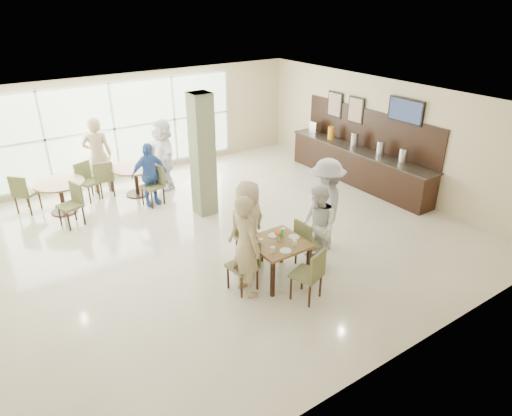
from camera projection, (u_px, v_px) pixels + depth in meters
ground at (216, 237)px, 9.68m from camera, size 10.00×10.00×0.00m
room_shell at (213, 161)px, 8.95m from camera, size 10.00×10.00×10.00m
window_bank at (114, 129)px, 12.14m from camera, size 7.00×0.04×7.00m
column at (203, 156)px, 10.18m from camera, size 0.45×0.45×2.80m
main_table at (278, 247)px, 8.03m from camera, size 0.94×0.94×0.75m
round_table_left at (60, 189)px, 10.54m from camera, size 1.12×1.12×0.75m
round_table_right at (136, 173)px, 11.47m from camera, size 1.16×1.16×0.75m
chairs_main_table at (277, 254)px, 8.13m from camera, size 1.96×2.07×0.95m
chairs_table_left at (62, 193)px, 10.60m from camera, size 2.02×1.90×0.95m
chairs_table_right at (139, 176)px, 11.55m from camera, size 2.04×1.79×0.95m
tabletop_clutter at (280, 239)px, 7.95m from camera, size 0.76×0.74×0.21m
buffet_counter at (358, 163)px, 12.22m from camera, size 0.64×4.70×1.95m
wall_tv at (406, 111)px, 10.83m from camera, size 0.06×1.00×0.58m
framed_art_a at (356, 110)px, 12.16m from camera, size 0.05×0.55×0.70m
framed_art_b at (335, 105)px, 12.75m from camera, size 0.05×0.55×0.70m
teen_left at (246, 246)px, 7.54m from camera, size 0.45×0.67×1.82m
teen_far at (248, 223)px, 8.48m from camera, size 0.87×0.57×1.65m
teen_right at (317, 227)px, 8.34m from camera, size 0.84×0.95×1.64m
teen_standing at (326, 204)px, 8.95m from camera, size 1.31×1.37×1.87m
adult_a at (149, 174)px, 10.85m from camera, size 0.94×0.57×1.55m
adult_b at (163, 154)px, 11.78m from camera, size 0.86×1.75×1.84m
adult_standing at (98, 155)px, 11.50m from camera, size 0.82×0.66×1.95m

